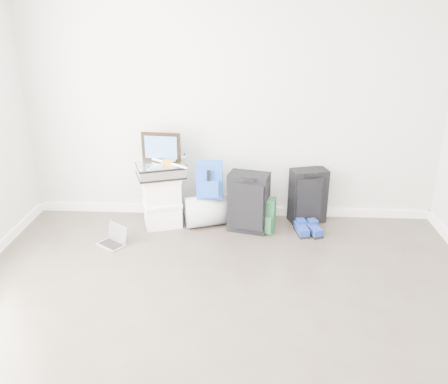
# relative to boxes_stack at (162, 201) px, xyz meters

# --- Properties ---
(ground) EXTENTS (5.00, 5.00, 0.00)m
(ground) POSITION_rel_boxes_stack_xyz_m (0.74, -2.17, -0.28)
(ground) COLOR #3B322B
(ground) RESTS_ON ground
(room_envelope) EXTENTS (4.52, 5.02, 2.71)m
(room_envelope) POSITION_rel_boxes_stack_xyz_m (0.74, -2.15, 1.44)
(room_envelope) COLOR beige
(room_envelope) RESTS_ON ground
(boxes_stack) EXTENTS (0.48, 0.43, 0.57)m
(boxes_stack) POSITION_rel_boxes_stack_xyz_m (0.00, 0.00, 0.00)
(boxes_stack) COLOR white
(boxes_stack) RESTS_ON ground
(briefcase) EXTENTS (0.57, 0.49, 0.14)m
(briefcase) POSITION_rel_boxes_stack_xyz_m (0.00, 0.00, 0.35)
(briefcase) COLOR #B2B2B7
(briefcase) RESTS_ON boxes_stack
(painting) EXTENTS (0.42, 0.07, 0.32)m
(painting) POSITION_rel_boxes_stack_xyz_m (0.00, 0.10, 0.58)
(painting) COLOR black
(painting) RESTS_ON briefcase
(drone) EXTENTS (0.47, 0.47, 0.05)m
(drone) POSITION_rel_boxes_stack_xyz_m (0.08, -0.02, 0.44)
(drone) COLOR gold
(drone) RESTS_ON briefcase
(duffel_bag) EXTENTS (0.63, 0.50, 0.34)m
(duffel_bag) POSITION_rel_boxes_stack_xyz_m (0.52, 0.05, -0.12)
(duffel_bag) COLOR #94989C
(duffel_bag) RESTS_ON ground
(blue_backpack) EXTENTS (0.28, 0.21, 0.39)m
(blue_backpack) POSITION_rel_boxes_stack_xyz_m (0.52, 0.02, 0.24)
(blue_backpack) COLOR #1A32AA
(blue_backpack) RESTS_ON duffel_bag
(large_suitcase) EXTENTS (0.46, 0.35, 0.64)m
(large_suitcase) POSITION_rel_boxes_stack_xyz_m (0.94, -0.08, 0.04)
(large_suitcase) COLOR black
(large_suitcase) RESTS_ON ground
(green_backpack) EXTENTS (0.30, 0.25, 0.38)m
(green_backpack) POSITION_rel_boxes_stack_xyz_m (1.08, -0.11, -0.10)
(green_backpack) COLOR #153C25
(green_backpack) RESTS_ON ground
(carry_on) EXTENTS (0.43, 0.34, 0.61)m
(carry_on) POSITION_rel_boxes_stack_xyz_m (1.59, 0.18, 0.02)
(carry_on) COLOR black
(carry_on) RESTS_ON ground
(shoes) EXTENTS (0.30, 0.30, 0.09)m
(shoes) POSITION_rel_boxes_stack_xyz_m (1.56, -0.13, -0.24)
(shoes) COLOR black
(shoes) RESTS_ON ground
(rolled_rug) EXTENTS (0.16, 0.16, 0.49)m
(rolled_rug) POSITION_rel_boxes_stack_xyz_m (1.64, 0.15, -0.04)
(rolled_rug) COLOR tan
(rolled_rug) RESTS_ON ground
(laptop) EXTENTS (0.34, 0.32, 0.20)m
(laptop) POSITION_rel_boxes_stack_xyz_m (-0.42, -0.47, -0.24)
(laptop) COLOR #BCBCC0
(laptop) RESTS_ON ground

